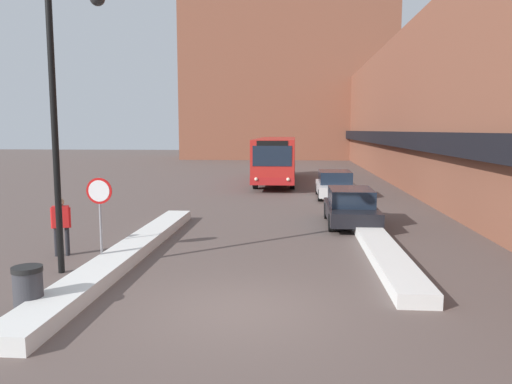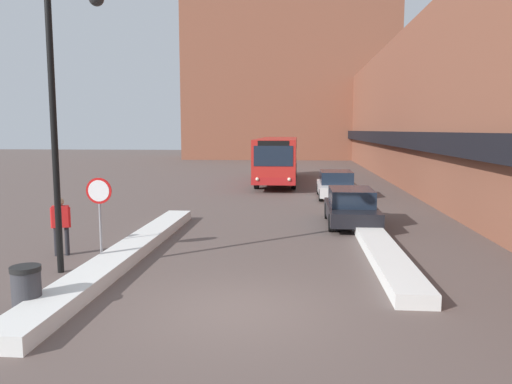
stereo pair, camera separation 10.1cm
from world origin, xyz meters
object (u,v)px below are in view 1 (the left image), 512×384
(street_lamp, at_px, (64,102))
(parked_car_front, at_px, (351,207))
(trash_bin, at_px, (28,290))
(parked_car_back, at_px, (335,184))
(stop_sign, at_px, (100,199))
(city_bus, at_px, (276,158))
(pedestrian, at_px, (61,221))

(street_lamp, bearing_deg, parked_car_front, 42.45)
(parked_car_front, xyz_separation_m, trash_bin, (-7.33, -9.89, -0.22))
(parked_car_back, bearing_deg, parked_car_front, -90.00)
(parked_car_back, distance_m, stop_sign, 14.97)
(stop_sign, distance_m, street_lamp, 3.35)
(trash_bin, bearing_deg, city_bus, 81.15)
(pedestrian, bearing_deg, parked_car_back, 37.85)
(trash_bin, bearing_deg, stop_sign, 95.30)
(parked_car_front, xyz_separation_m, stop_sign, (-7.78, -5.06, 0.91))
(parked_car_front, xyz_separation_m, parked_car_back, (-0.00, 7.70, 0.01))
(city_bus, height_order, pedestrian, city_bus)
(parked_car_back, distance_m, pedestrian, 15.80)
(parked_car_front, relative_size, stop_sign, 1.92)
(parked_car_back, relative_size, stop_sign, 2.00)
(parked_car_front, distance_m, pedestrian, 10.33)
(city_bus, distance_m, pedestrian, 21.36)
(street_lamp, relative_size, pedestrian, 4.16)
(parked_car_front, relative_size, parked_car_back, 0.96)
(city_bus, relative_size, parked_car_front, 2.93)
(parked_car_back, xyz_separation_m, trash_bin, (-7.33, -17.59, -0.23))
(parked_car_back, height_order, pedestrian, pedestrian)
(parked_car_front, relative_size, trash_bin, 4.51)
(parked_car_back, bearing_deg, street_lamp, -117.66)
(parked_car_back, bearing_deg, stop_sign, -121.36)
(city_bus, relative_size, street_lamp, 1.80)
(pedestrian, bearing_deg, trash_bin, -90.28)
(stop_sign, xyz_separation_m, pedestrian, (-1.01, -0.37, -0.60))
(city_bus, distance_m, trash_bin, 25.44)
(stop_sign, height_order, street_lamp, street_lamp)
(parked_car_back, relative_size, pedestrian, 2.65)
(trash_bin, bearing_deg, street_lamp, 98.58)
(street_lamp, bearing_deg, city_bus, 79.01)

